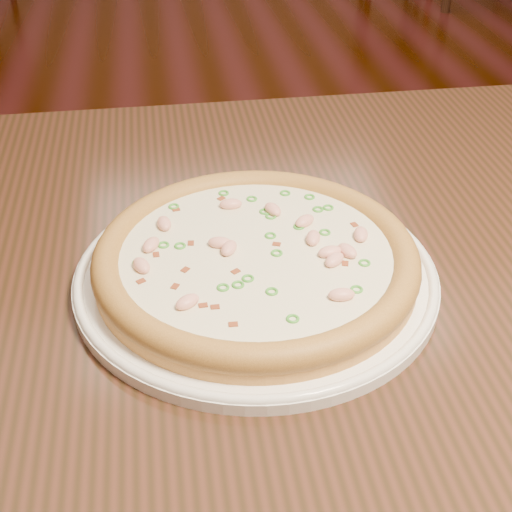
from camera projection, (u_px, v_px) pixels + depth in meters
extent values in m
plane|color=black|center=(399.00, 381.00, 1.64)|extent=(9.00, 9.00, 0.00)
cube|color=black|center=(358.00, 258.00, 0.78)|extent=(1.20, 0.80, 0.04)
cylinder|color=white|center=(256.00, 276.00, 0.71)|extent=(0.36, 0.36, 0.01)
torus|color=white|center=(256.00, 271.00, 0.70)|extent=(0.36, 0.36, 0.01)
cylinder|color=tan|center=(256.00, 264.00, 0.70)|extent=(0.31, 0.31, 0.02)
torus|color=#B4853B|center=(256.00, 256.00, 0.69)|extent=(0.32, 0.32, 0.03)
cylinder|color=#EEE6C9|center=(256.00, 254.00, 0.69)|extent=(0.27, 0.27, 0.00)
ellipsoid|color=#F2B29E|center=(305.00, 221.00, 0.73)|extent=(0.03, 0.03, 0.01)
ellipsoid|color=#F2B29E|center=(151.00, 245.00, 0.69)|extent=(0.02, 0.03, 0.01)
ellipsoid|color=#F2B29E|center=(220.00, 243.00, 0.70)|extent=(0.03, 0.02, 0.01)
ellipsoid|color=#F2B29E|center=(164.00, 223.00, 0.72)|extent=(0.02, 0.03, 0.01)
ellipsoid|color=#F2B29E|center=(334.00, 260.00, 0.67)|extent=(0.03, 0.03, 0.01)
ellipsoid|color=#F2B29E|center=(141.00, 265.00, 0.67)|extent=(0.02, 0.03, 0.01)
ellipsoid|color=#F2B29E|center=(313.00, 238.00, 0.70)|extent=(0.02, 0.03, 0.01)
ellipsoid|color=#F2B29E|center=(361.00, 234.00, 0.71)|extent=(0.02, 0.03, 0.01)
ellipsoid|color=#F2B29E|center=(342.00, 295.00, 0.63)|extent=(0.02, 0.02, 0.01)
ellipsoid|color=#F2B29E|center=(231.00, 204.00, 0.76)|extent=(0.02, 0.01, 0.01)
ellipsoid|color=#F2B29E|center=(229.00, 248.00, 0.69)|extent=(0.02, 0.03, 0.01)
ellipsoid|color=#F2B29E|center=(330.00, 252.00, 0.68)|extent=(0.03, 0.02, 0.01)
ellipsoid|color=#F2B29E|center=(347.00, 251.00, 0.68)|extent=(0.02, 0.03, 0.01)
ellipsoid|color=#F2B29E|center=(187.00, 302.00, 0.62)|extent=(0.03, 0.03, 0.01)
ellipsoid|color=#F2B29E|center=(273.00, 209.00, 0.75)|extent=(0.02, 0.03, 0.01)
cube|color=maroon|center=(215.00, 308.00, 0.62)|extent=(0.01, 0.01, 0.00)
cube|color=maroon|center=(345.00, 264.00, 0.67)|extent=(0.01, 0.01, 0.00)
cube|color=maroon|center=(354.00, 225.00, 0.73)|extent=(0.01, 0.01, 0.00)
cube|color=maroon|center=(203.00, 306.00, 0.62)|extent=(0.01, 0.01, 0.00)
cube|color=maroon|center=(141.00, 282.00, 0.65)|extent=(0.01, 0.01, 0.00)
cube|color=maroon|center=(236.00, 272.00, 0.66)|extent=(0.01, 0.01, 0.00)
cube|color=maroon|center=(185.00, 270.00, 0.67)|extent=(0.01, 0.01, 0.00)
cube|color=maroon|center=(175.00, 287.00, 0.64)|extent=(0.01, 0.01, 0.00)
cube|color=maroon|center=(221.00, 199.00, 0.77)|extent=(0.01, 0.01, 0.00)
cube|color=maroon|center=(191.00, 244.00, 0.70)|extent=(0.01, 0.01, 0.00)
cube|color=maroon|center=(176.00, 210.00, 0.75)|extent=(0.01, 0.01, 0.00)
cube|color=maroon|center=(233.00, 325.00, 0.60)|extent=(0.01, 0.01, 0.00)
cube|color=maroon|center=(277.00, 245.00, 0.70)|extent=(0.01, 0.01, 0.00)
cube|color=maroon|center=(156.00, 255.00, 0.69)|extent=(0.01, 0.01, 0.00)
cube|color=maroon|center=(315.00, 239.00, 0.71)|extent=(0.01, 0.01, 0.00)
cube|color=maroon|center=(338.00, 249.00, 0.69)|extent=(0.01, 0.01, 0.00)
torus|color=green|center=(357.00, 289.00, 0.64)|extent=(0.01, 0.01, 0.00)
torus|color=green|center=(265.00, 212.00, 0.75)|extent=(0.02, 0.02, 0.00)
torus|color=green|center=(325.00, 232.00, 0.72)|extent=(0.02, 0.02, 0.00)
torus|color=green|center=(270.00, 236.00, 0.71)|extent=(0.02, 0.02, 0.00)
torus|color=green|center=(252.00, 199.00, 0.77)|extent=(0.02, 0.02, 0.00)
torus|color=green|center=(163.00, 245.00, 0.70)|extent=(0.02, 0.02, 0.00)
torus|color=green|center=(318.00, 209.00, 0.75)|extent=(0.01, 0.01, 0.00)
torus|color=green|center=(310.00, 197.00, 0.77)|extent=(0.02, 0.02, 0.00)
torus|color=green|center=(285.00, 193.00, 0.78)|extent=(0.01, 0.01, 0.00)
torus|color=green|center=(223.00, 288.00, 0.64)|extent=(0.01, 0.01, 0.00)
torus|color=green|center=(174.00, 207.00, 0.76)|extent=(0.01, 0.01, 0.00)
torus|color=green|center=(364.00, 263.00, 0.67)|extent=(0.01, 0.01, 0.00)
torus|color=green|center=(139.00, 262.00, 0.67)|extent=(0.02, 0.02, 0.00)
torus|color=green|center=(248.00, 279.00, 0.65)|extent=(0.01, 0.01, 0.00)
torus|color=green|center=(238.00, 285.00, 0.65)|extent=(0.02, 0.02, 0.00)
torus|color=green|center=(293.00, 319.00, 0.61)|extent=(0.01, 0.01, 0.00)
torus|color=green|center=(271.00, 216.00, 0.74)|extent=(0.02, 0.02, 0.00)
torus|color=green|center=(299.00, 227.00, 0.73)|extent=(0.02, 0.02, 0.00)
torus|color=green|center=(277.00, 253.00, 0.69)|extent=(0.02, 0.02, 0.00)
torus|color=green|center=(272.00, 292.00, 0.64)|extent=(0.01, 0.01, 0.00)
torus|color=green|center=(180.00, 246.00, 0.70)|extent=(0.02, 0.02, 0.00)
torus|color=green|center=(328.00, 208.00, 0.76)|extent=(0.02, 0.02, 0.00)
torus|color=green|center=(224.00, 193.00, 0.78)|extent=(0.02, 0.02, 0.00)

